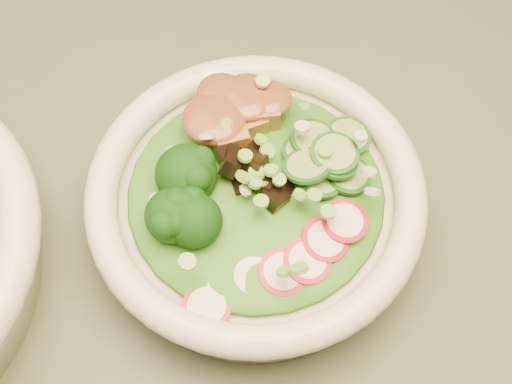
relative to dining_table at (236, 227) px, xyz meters
name	(u,v)px	position (x,y,z in m)	size (l,w,h in m)	color
dining_table	(236,227)	(0.00, 0.00, 0.00)	(1.20, 0.80, 0.75)	black
salad_bowl	(256,204)	(-0.01, -0.06, 0.15)	(0.24, 0.24, 0.07)	white
lettuce_bed	(256,191)	(-0.01, -0.06, 0.17)	(0.18, 0.18, 0.02)	#296114
broccoli_florets	(179,209)	(-0.07, -0.05, 0.18)	(0.07, 0.06, 0.04)	black
radish_slices	(291,261)	(-0.02, -0.12, 0.17)	(0.10, 0.04, 0.02)	#B30D29
cucumber_slices	(334,160)	(0.05, -0.07, 0.18)	(0.06, 0.06, 0.03)	#8DB765
mushroom_heap	(251,170)	(-0.01, -0.05, 0.18)	(0.06, 0.06, 0.04)	black
tofu_cubes	(231,121)	(0.00, 0.00, 0.18)	(0.08, 0.05, 0.03)	olive
peanut_sauce	(230,111)	(0.00, 0.00, 0.19)	(0.06, 0.05, 0.01)	brown
scallion_garnish	(256,176)	(-0.01, -0.06, 0.19)	(0.17, 0.17, 0.02)	#72B740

